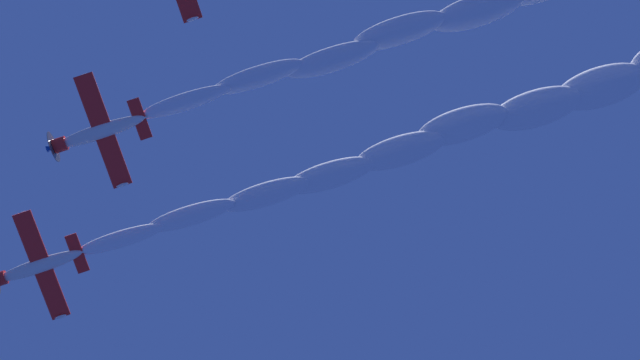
# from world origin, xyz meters

# --- Properties ---
(airplane_lead) EXTENTS (8.46, 9.41, 3.25)m
(airplane_lead) POSITION_xyz_m (-4.89, 1.22, 74.82)
(airplane_lead) COLOR silver
(airplane_left_wingman) EXTENTS (8.46, 9.41, 3.22)m
(airplane_left_wingman) POSITION_xyz_m (-16.32, 6.75, 74.01)
(airplane_left_wingman) COLOR silver
(smoke_trail_lead) EXTENTS (54.80, 21.49, 6.26)m
(smoke_trail_lead) POSITION_xyz_m (-42.56, -12.31, 77.51)
(smoke_trail_lead) COLOR white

